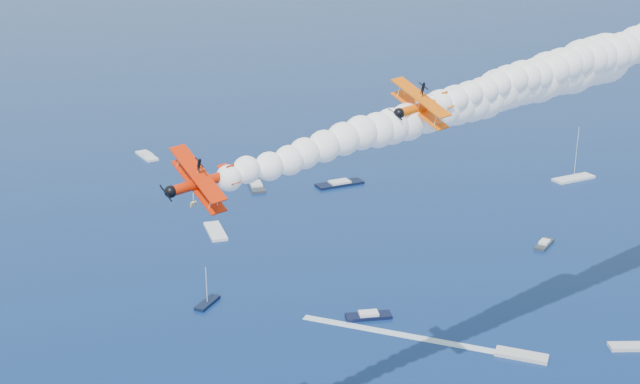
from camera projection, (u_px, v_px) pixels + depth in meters
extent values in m
cube|color=silver|center=(522.00, 355.00, 152.47)|extent=(9.70, 7.34, 0.70)
cube|color=white|center=(215.00, 231.00, 208.30)|extent=(5.68, 12.62, 0.70)
cube|color=white|center=(147.00, 156.00, 267.95)|extent=(7.92, 12.34, 0.70)
cube|color=black|center=(207.00, 303.00, 171.89)|extent=(5.61, 7.08, 0.70)
cube|color=#2B323A|center=(544.00, 244.00, 200.59)|extent=(7.13, 7.59, 0.70)
cube|color=black|center=(368.00, 316.00, 166.55)|extent=(9.15, 2.94, 0.70)
cube|color=#2F343F|center=(256.00, 186.00, 240.75)|extent=(4.69, 12.50, 0.70)
cube|color=silver|center=(633.00, 346.00, 155.39)|extent=(9.04, 3.97, 0.70)
cube|color=white|center=(574.00, 178.00, 246.91)|extent=(13.98, 8.20, 0.70)
cube|color=black|center=(340.00, 184.00, 242.27)|extent=(14.73, 8.22, 0.70)
cube|color=white|center=(396.00, 334.00, 160.50)|extent=(33.92, 20.70, 0.04)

